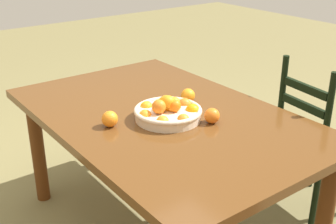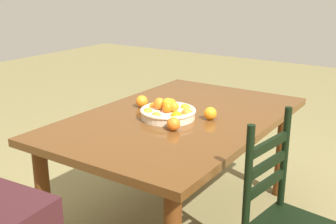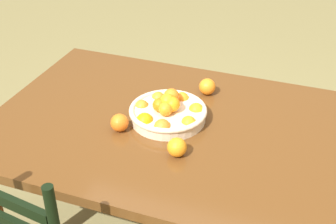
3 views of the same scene
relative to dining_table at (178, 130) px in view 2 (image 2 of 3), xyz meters
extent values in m
plane|color=olive|center=(0.00, 0.00, -0.66)|extent=(12.00, 12.00, 0.00)
cube|color=#583416|center=(0.00, 0.00, 0.07)|extent=(1.70, 1.10, 0.05)
cylinder|color=#572B0F|center=(-0.74, -0.44, -0.30)|extent=(0.08, 0.08, 0.71)
cylinder|color=#572B0F|center=(0.74, -0.44, -0.30)|extent=(0.08, 0.08, 0.71)
cylinder|color=#572B0F|center=(-0.74, 0.44, -0.30)|extent=(0.08, 0.08, 0.71)
cylinder|color=black|center=(0.52, 0.70, 0.05)|extent=(0.04, 0.04, 0.53)
cylinder|color=black|center=(0.17, 0.75, 0.05)|extent=(0.04, 0.04, 0.53)
cube|color=black|center=(0.35, 0.72, -0.03)|extent=(0.31, 0.07, 0.04)
cube|color=black|center=(0.35, 0.72, 0.07)|extent=(0.31, 0.07, 0.04)
cube|color=black|center=(0.35, 0.72, 0.18)|extent=(0.31, 0.07, 0.04)
cylinder|color=beige|center=(0.08, -0.03, 0.12)|extent=(0.33, 0.33, 0.05)
torus|color=beige|center=(0.08, -0.03, 0.14)|extent=(0.35, 0.35, 0.02)
sphere|color=orange|center=(0.20, -0.03, 0.13)|extent=(0.06, 0.06, 0.06)
sphere|color=orange|center=(0.14, 0.08, 0.14)|extent=(0.07, 0.07, 0.07)
sphere|color=orange|center=(0.06, 0.10, 0.14)|extent=(0.07, 0.07, 0.07)
sphere|color=orange|center=(-0.04, 0.03, 0.13)|extent=(0.07, 0.07, 0.07)
sphere|color=orange|center=(-0.04, -0.08, 0.14)|extent=(0.07, 0.07, 0.07)
sphere|color=orange|center=(0.05, -0.15, 0.14)|extent=(0.07, 0.07, 0.07)
sphere|color=orange|center=(0.16, -0.12, 0.13)|extent=(0.06, 0.06, 0.06)
sphere|color=orange|center=(0.08, -0.03, 0.19)|extent=(0.07, 0.07, 0.07)
sphere|color=orange|center=(0.07, -0.04, 0.18)|extent=(0.06, 0.06, 0.06)
sphere|color=orange|center=(0.11, -0.01, 0.17)|extent=(0.06, 0.06, 0.06)
sphere|color=orange|center=(0.10, -0.01, 0.17)|extent=(0.06, 0.06, 0.06)
sphere|color=orange|center=(0.08, -0.02, 0.17)|extent=(0.07, 0.07, 0.07)
sphere|color=orange|center=(0.05, -0.02, 0.18)|extent=(0.07, 0.07, 0.07)
sphere|color=orange|center=(0.08, -0.09, 0.18)|extent=(0.07, 0.07, 0.07)
sphere|color=orange|center=(0.07, 0.01, 0.17)|extent=(0.06, 0.06, 0.06)
sphere|color=orange|center=(0.24, 0.12, 0.13)|extent=(0.08, 0.08, 0.08)
sphere|color=orange|center=(-0.04, 0.20, 0.13)|extent=(0.08, 0.08, 0.08)
sphere|color=orange|center=(-0.02, -0.31, 0.13)|extent=(0.08, 0.08, 0.08)
camera|label=1|loc=(1.70, -1.24, 1.00)|focal=46.60mm
camera|label=2|loc=(2.15, 1.36, 0.92)|focal=45.49mm
camera|label=3|loc=(-0.51, 1.58, 1.23)|focal=49.20mm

